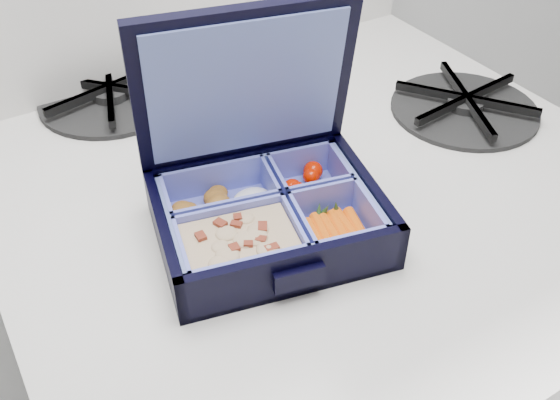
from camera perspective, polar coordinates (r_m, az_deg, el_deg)
bento_box at (r=0.57m, az=-1.05°, el=-1.57°), size 0.23×0.20×0.05m
burner_grate at (r=0.79m, az=16.61°, el=8.56°), size 0.19×0.19×0.03m
burner_grate_rear at (r=0.81m, az=-15.21°, el=9.36°), size 0.21×0.21×0.02m
fork at (r=0.70m, az=-3.52°, el=4.64°), size 0.12×0.16×0.01m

